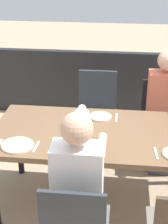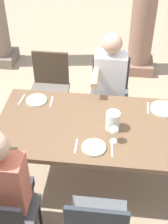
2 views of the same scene
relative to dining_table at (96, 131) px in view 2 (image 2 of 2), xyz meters
name	(u,v)px [view 2 (image 2 of 2)]	position (x,y,z in m)	size (l,w,h in m)	color
ground_plane	(95,179)	(0.00, 0.00, -0.68)	(16.00, 16.00, 0.00)	tan
dining_table	(96,131)	(0.00, 0.00, 0.00)	(1.82, 0.94, 0.75)	brown
chair_west_north	(50,86)	(-0.62, 0.89, -0.16)	(0.44, 0.44, 0.90)	#6A6158
chair_west_south	(4,220)	(-0.62, -0.88, -0.17)	(0.44, 0.44, 0.87)	#4F4F50
chair_mid_north	(109,90)	(0.08, 0.89, -0.17)	(0.44, 0.44, 0.89)	#5B5E61
diner_woman_green	(109,87)	(0.08, 0.69, 0.01)	(0.35, 0.50, 1.29)	#3F3F4C
diner_man_white	(8,185)	(-0.62, -0.69, 0.00)	(0.35, 0.49, 1.27)	#3F3F4C
plate_0	(36,100)	(-0.62, 0.30, 0.07)	(0.21, 0.21, 0.02)	white
fork_0	(22,99)	(-0.77, 0.30, 0.07)	(0.02, 0.17, 0.01)	silver
spoon_0	(52,102)	(-0.47, 0.30, 0.07)	(0.02, 0.17, 0.01)	silver
plate_1	(94,147)	(0.00, -0.28, 0.07)	(0.21, 0.21, 0.02)	silver
wine_glass_1	(114,131)	(0.16, -0.18, 0.18)	(0.08, 0.08, 0.16)	white
fork_1	(76,146)	(-0.15, -0.28, 0.07)	(0.02, 0.17, 0.01)	silver
spoon_1	(112,149)	(0.15, -0.28, 0.07)	(0.02, 0.17, 0.01)	silver
plate_2	(164,109)	(0.62, 0.30, 0.07)	(0.26, 0.26, 0.02)	white
fork_2	(148,108)	(0.47, 0.30, 0.07)	(0.02, 0.17, 0.01)	silver
water_pitcher	(113,121)	(0.14, -0.02, 0.14)	(0.13, 0.13, 0.17)	white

